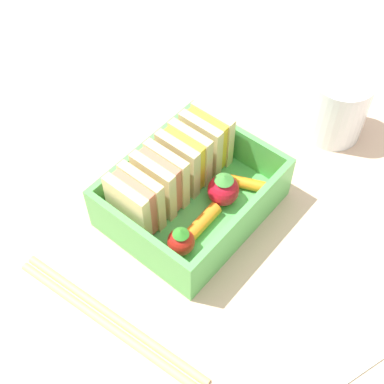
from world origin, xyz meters
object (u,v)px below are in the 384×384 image
(sandwich_center_right, at_px, (206,139))
(folded_napkin, at_px, (339,311))
(sandwich_center_left, at_px, (160,180))
(sandwich_center, at_px, (184,159))
(chopstick_pair, at_px, (110,319))
(carrot_stick_far_left, at_px, (202,222))
(carrot_stick_left, at_px, (248,184))
(drinking_glass, at_px, (338,107))
(strawberry_far_left, at_px, (181,241))
(strawberry_left, at_px, (223,189))
(sandwich_left, at_px, (135,203))

(sandwich_center_right, xyz_separation_m, folded_napkin, (-0.05, -0.19, -0.04))
(sandwich_center_left, xyz_separation_m, sandwich_center, (0.03, 0.00, 0.00))
(chopstick_pair, bearing_deg, sandwich_center_right, 13.76)
(carrot_stick_far_left, xyz_separation_m, carrot_stick_left, (0.06, -0.01, -0.00))
(folded_napkin, bearing_deg, sandwich_center_right, 74.32)
(sandwich_center, relative_size, drinking_glass, 0.84)
(carrot_stick_far_left, bearing_deg, sandwich_center_left, 91.07)
(strawberry_far_left, xyz_separation_m, strawberry_left, (0.07, 0.01, 0.00))
(strawberry_far_left, bearing_deg, carrot_stick_far_left, 1.99)
(sandwich_center_right, relative_size, chopstick_pair, 0.30)
(strawberry_far_left, relative_size, carrot_stick_far_left, 0.72)
(folded_napkin, bearing_deg, carrot_stick_left, 69.29)
(sandwich_left, height_order, sandwich_center, same)
(carrot_stick_left, bearing_deg, carrot_stick_far_left, 175.30)
(sandwich_center, height_order, carrot_stick_far_left, sandwich_center)
(sandwich_left, relative_size, sandwich_center, 1.00)
(sandwich_center, xyz_separation_m, drinking_glass, (0.16, -0.07, -0.01))
(strawberry_far_left, height_order, chopstick_pair, strawberry_far_left)
(carrot_stick_left, distance_m, chopstick_pair, 0.18)
(sandwich_center_left, xyz_separation_m, carrot_stick_left, (0.06, -0.05, -0.02))
(carrot_stick_far_left, bearing_deg, carrot_stick_left, -4.70)
(sandwich_center_left, distance_m, sandwich_center_right, 0.07)
(sandwich_left, xyz_separation_m, carrot_stick_left, (0.10, -0.05, -0.02))
(sandwich_center_right, height_order, strawberry_left, sandwich_center_right)
(strawberry_far_left, distance_m, carrot_stick_left, 0.09)
(sandwich_center_right, relative_size, carrot_stick_far_left, 1.39)
(strawberry_left, relative_size, drinking_glass, 0.51)
(chopstick_pair, bearing_deg, strawberry_far_left, -3.50)
(sandwich_center_right, relative_size, strawberry_left, 1.64)
(strawberry_far_left, distance_m, chopstick_pair, 0.09)
(carrot_stick_far_left, distance_m, carrot_stick_left, 0.06)
(sandwich_center_right, xyz_separation_m, strawberry_left, (-0.03, -0.04, -0.01))
(sandwich_left, relative_size, strawberry_far_left, 1.92)
(sandwich_left, bearing_deg, strawberry_far_left, -86.12)
(carrot_stick_far_left, xyz_separation_m, folded_napkin, (0.01, -0.14, -0.02))
(sandwich_left, distance_m, sandwich_center_left, 0.03)
(carrot_stick_left, bearing_deg, folded_napkin, -110.71)
(sandwich_left, distance_m, strawberry_far_left, 0.05)
(sandwich_center_left, height_order, carrot_stick_left, sandwich_center_left)
(sandwich_left, distance_m, drinking_glass, 0.24)
(sandwich_center_left, bearing_deg, folded_napkin, -85.82)
(carrot_stick_left, bearing_deg, sandwich_center, 119.92)
(sandwich_center_left, height_order, carrot_stick_far_left, sandwich_center_left)
(sandwich_center, bearing_deg, chopstick_pair, -163.32)
(drinking_glass, bearing_deg, sandwich_center_right, 150.29)
(sandwich_left, xyz_separation_m, carrot_stick_far_left, (0.03, -0.05, -0.02))
(sandwich_center, bearing_deg, carrot_stick_left, -60.08)
(sandwich_center_right, height_order, carrot_stick_far_left, sandwich_center_right)
(sandwich_center, bearing_deg, strawberry_left, -85.10)
(chopstick_pair, height_order, folded_napkin, chopstick_pair)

